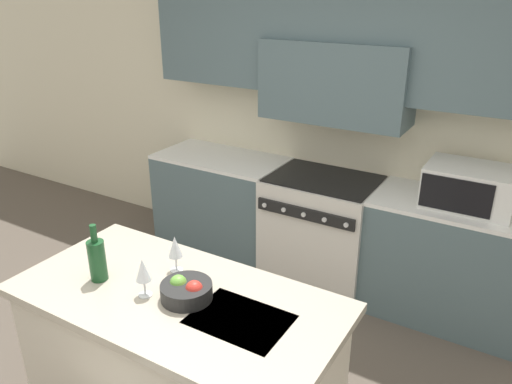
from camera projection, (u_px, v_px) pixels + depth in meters
The scene contains 9 objects.
back_cabinetry at pixel (343, 88), 3.89m from camera, with size 10.00×0.46×2.70m.
back_counter at pixel (322, 229), 4.12m from camera, with size 3.16×0.62×0.91m.
range_stove at pixel (321, 230), 4.11m from camera, with size 0.86×0.70×0.92m.
microwave at pixel (470, 187), 3.39m from camera, with size 0.58×0.43×0.28m.
kitchen_island at pixel (181, 370), 2.60m from camera, with size 1.64×0.82×0.94m.
wine_bottle at pixel (97, 259), 2.50m from camera, with size 0.09×0.09×0.31m.
wine_glass_near at pixel (143, 271), 2.36m from camera, with size 0.07×0.07×0.20m.
wine_glass_far at pixel (175, 248), 2.56m from camera, with size 0.07×0.07×0.20m.
fruit_bowl at pixel (186, 290), 2.37m from camera, with size 0.25×0.25×0.11m.
Camera 1 is at (1.42, -1.48, 2.34)m, focal length 35.00 mm.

